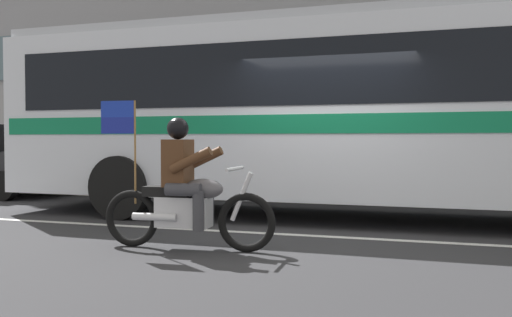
# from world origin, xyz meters

# --- Properties ---
(ground_plane) EXTENTS (60.00, 60.00, 0.00)m
(ground_plane) POSITION_xyz_m (0.00, 0.00, 0.00)
(ground_plane) COLOR #2B2B2D
(sidewalk_curb) EXTENTS (28.00, 3.80, 0.15)m
(sidewalk_curb) POSITION_xyz_m (0.00, 5.10, 0.07)
(sidewalk_curb) COLOR gray
(sidewalk_curb) RESTS_ON ground_plane
(lane_center_stripe) EXTENTS (26.60, 0.14, 0.01)m
(lane_center_stripe) POSITION_xyz_m (0.00, -0.60, 0.00)
(lane_center_stripe) COLOR silver
(lane_center_stripe) RESTS_ON ground_plane
(transit_bus) EXTENTS (12.07, 2.76, 3.22)m
(transit_bus) POSITION_xyz_m (0.33, 1.19, 1.88)
(transit_bus) COLOR silver
(transit_bus) RESTS_ON ground_plane
(motorcycle_with_rider) EXTENTS (2.19, 0.64, 1.78)m
(motorcycle_with_rider) POSITION_xyz_m (-1.29, -1.99, 0.67)
(motorcycle_with_rider) COLOR black
(motorcycle_with_rider) RESTS_ON ground_plane
(fire_hydrant) EXTENTS (0.22, 0.30, 0.75)m
(fire_hydrant) POSITION_xyz_m (1.64, 3.65, 0.52)
(fire_hydrant) COLOR #4C8C3F
(fire_hydrant) RESTS_ON sidewalk_curb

